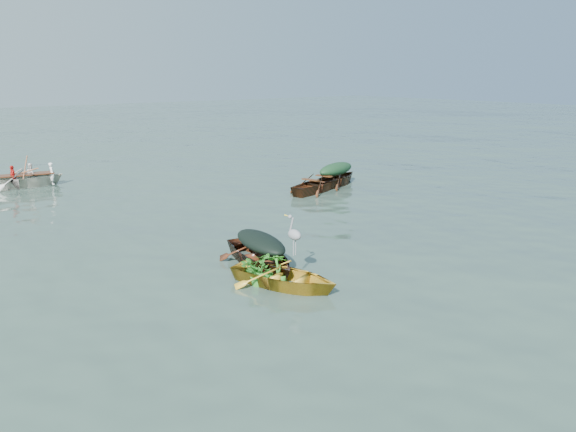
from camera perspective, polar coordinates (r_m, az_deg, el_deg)
name	(u,v)px	position (r m, az deg, el deg)	size (l,w,h in m)	color
ground	(335,237)	(15.84, 4.82, -2.17)	(140.00, 140.00, 0.00)	#384E44
yellow_dinghy	(284,287)	(12.25, -0.42, -7.18)	(1.35, 3.11, 0.83)	gold
dark_covered_boat	(261,267)	(13.43, -2.78, -5.21)	(1.37, 3.69, 0.92)	#522513
green_tarp_boat	(336,186)	(23.02, 4.86, 3.08)	(1.27, 4.08, 0.93)	#442710
open_wooden_boat	(317,192)	(21.84, 2.98, 2.49)	(1.24, 4.00, 0.91)	maroon
rowed_boat	(24,187)	(25.01, -25.27, 2.65)	(1.28, 4.26, 1.01)	white
dark_tarp_cover	(260,241)	(13.22, -2.82, -2.52)	(0.75, 2.03, 0.40)	black
green_tarp_cover	(336,168)	(22.89, 4.90, 4.86)	(0.70, 2.24, 0.52)	#193E24
thwart_benches	(317,180)	(21.75, 3.00, 3.72)	(0.75, 2.00, 0.04)	#42220F
heron	(294,241)	(12.43, 0.66, -2.57)	(0.28, 0.40, 0.92)	gray
dinghy_weeds	(263,251)	(12.30, -2.58, -3.55)	(0.70, 0.90, 0.60)	#2D6B1C
rowers	(21,166)	(24.86, -25.49, 4.65)	(1.15, 2.98, 0.76)	white
oars	(22,174)	(24.91, -25.40, 3.85)	(2.60, 0.60, 0.06)	#975939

